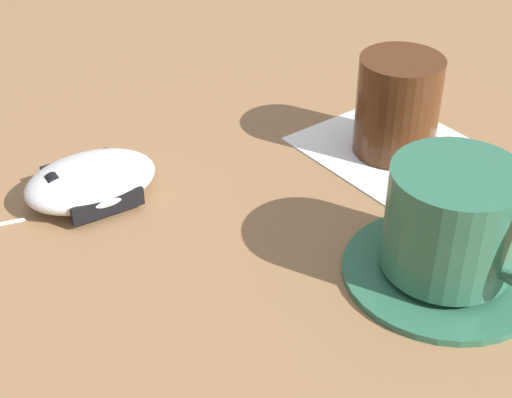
{
  "coord_description": "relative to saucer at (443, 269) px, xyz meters",
  "views": [
    {
      "loc": [
        0.31,
        -0.35,
        0.34
      ],
      "look_at": [
        -0.02,
        -0.05,
        0.03
      ],
      "focal_mm": 55.0,
      "sensor_mm": 36.0,
      "label": 1
    }
  ],
  "objects": [
    {
      "name": "ground_plane",
      "position": [
        -0.1,
        -0.01,
        -0.0
      ],
      "size": [
        3.0,
        3.0,
        0.0
      ],
      "primitive_type": "plane",
      "color": "olive"
    },
    {
      "name": "napkin_under_glass",
      "position": [
        -0.13,
        0.1,
        -0.0
      ],
      "size": [
        0.14,
        0.14,
        0.0
      ],
      "primitive_type": "cube",
      "rotation": [
        0.0,
        0.0,
        -0.1
      ],
      "color": "white",
      "rests_on": "ground"
    },
    {
      "name": "saucer",
      "position": [
        0.0,
        0.0,
        0.0
      ],
      "size": [
        0.13,
        0.13,
        0.01
      ],
      "primitive_type": "cylinder",
      "color": "#2D664C",
      "rests_on": "ground"
    },
    {
      "name": "computer_mouse",
      "position": [
        -0.23,
        -0.12,
        0.01
      ],
      "size": [
        0.09,
        0.11,
        0.03
      ],
      "color": "silver",
      "rests_on": "ground"
    },
    {
      "name": "drinking_glass",
      "position": [
        -0.12,
        0.1,
        0.04
      ],
      "size": [
        0.07,
        0.07,
        0.08
      ],
      "primitive_type": "cylinder",
      "color": "#4C2814",
      "rests_on": "napkin_under_glass"
    },
    {
      "name": "coffee_cup",
      "position": [
        0.0,
        0.0,
        0.04
      ],
      "size": [
        0.12,
        0.08,
        0.07
      ],
      "color": "#2D664C",
      "rests_on": "saucer"
    }
  ]
}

